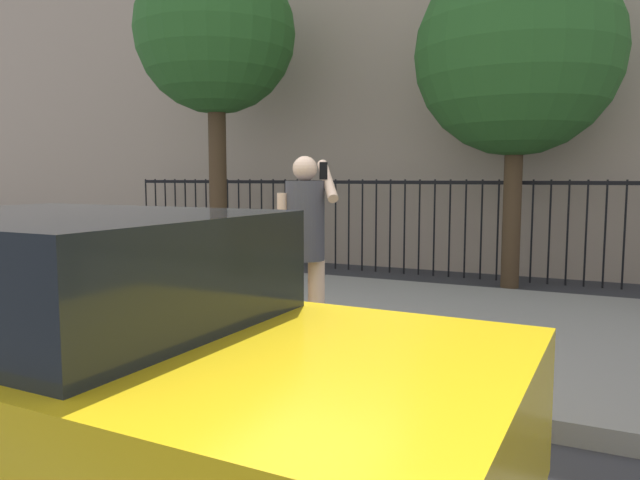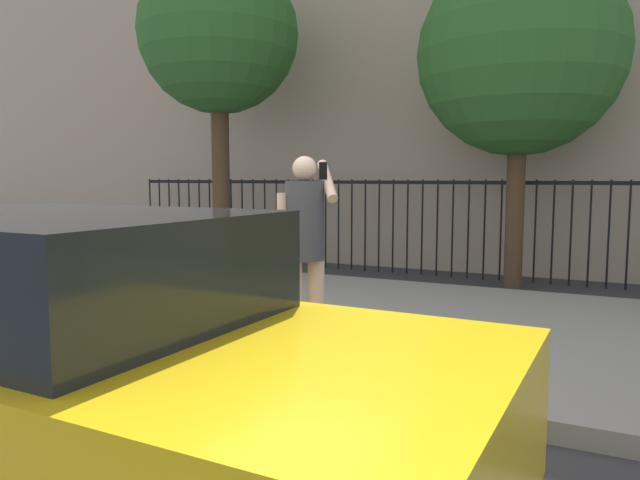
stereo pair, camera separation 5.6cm
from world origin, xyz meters
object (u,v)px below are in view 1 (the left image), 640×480
pedestrian_on_phone (302,236)px  street_tree_near (517,54)px  taxi_yellow (81,362)px  street_tree_mid (215,35)px

pedestrian_on_phone → street_tree_near: size_ratio=0.34×
taxi_yellow → street_tree_mid: street_tree_mid is taller
street_tree_near → street_tree_mid: bearing=-171.6°
taxi_yellow → street_tree_near: street_tree_near is taller
street_tree_mid → taxi_yellow: bearing=-60.2°
taxi_yellow → street_tree_near: size_ratio=0.87×
pedestrian_on_phone → street_tree_mid: 5.98m
taxi_yellow → pedestrian_on_phone: (-0.03, 2.50, 0.41)m
street_tree_near → street_tree_mid: size_ratio=0.91×
taxi_yellow → street_tree_near: 7.60m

